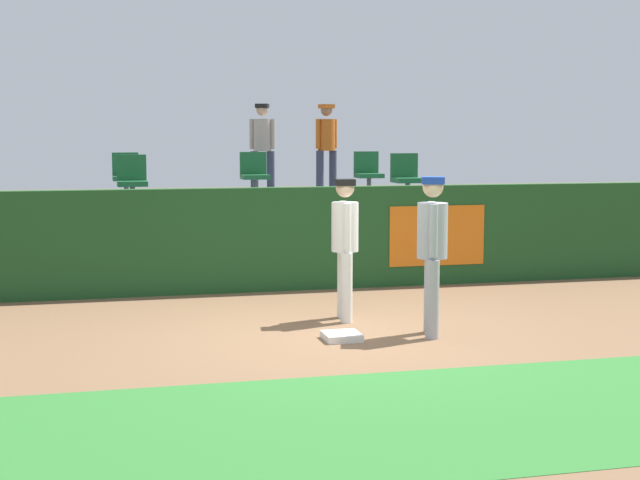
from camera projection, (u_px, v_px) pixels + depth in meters
name	position (u px, v px, depth m)	size (l,w,h in m)	color
ground_plane	(345.00, 337.00, 10.32)	(60.00, 60.00, 0.00)	brown
grass_foreground_strip	(444.00, 415.00, 7.42)	(18.00, 2.80, 0.01)	#2D722D
first_base	(342.00, 336.00, 10.15)	(0.40, 0.40, 0.08)	white
player_fielder_home	(345.00, 239.00, 11.16)	(0.38, 0.53, 1.72)	white
player_runner_visitor	(432.00, 244.00, 10.27)	(0.43, 0.48, 1.79)	#9EA3AD
field_wall	(286.00, 239.00, 13.38)	(18.00, 0.26, 1.50)	#19471E
bleacher_platform	(255.00, 234.00, 15.88)	(18.00, 4.80, 1.11)	#59595E
seat_front_right	(406.00, 176.00, 15.23)	(0.47, 0.44, 0.84)	#4C4C51
seat_front_left	(132.00, 179.00, 14.17)	(0.45, 0.44, 0.84)	#4C4C51
seat_back_right	(368.00, 172.00, 16.94)	(0.46, 0.44, 0.84)	#4C4C51
seat_back_left	(126.00, 174.00, 15.90)	(0.45, 0.44, 0.84)	#4C4C51
seat_back_center	(254.00, 173.00, 16.43)	(0.48, 0.44, 0.84)	#4C4C51
spectator_hooded	(326.00, 143.00, 17.53)	(0.45, 0.42, 1.72)	#33384C
spectator_capped	(262.00, 143.00, 17.05)	(0.46, 0.42, 1.71)	#33384C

